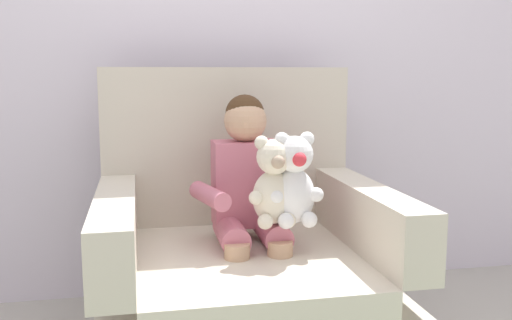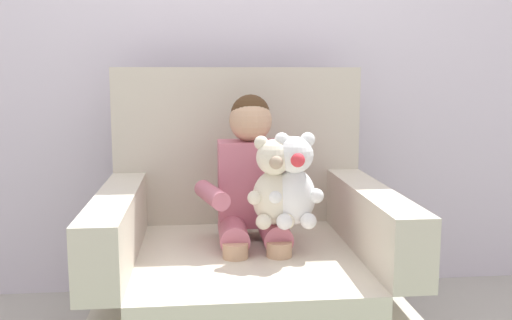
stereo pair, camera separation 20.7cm
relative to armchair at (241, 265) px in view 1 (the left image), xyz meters
The scene contains 5 objects.
back_wall 1.18m from the armchair, 90.00° to the left, with size 6.00×0.10×2.60m, color silver.
armchair is the anchor object (origin of this frame).
seated_child 0.30m from the armchair, 41.05° to the left, with size 0.45×0.39×0.82m.
plush_cream 0.38m from the armchair, 53.26° to the right, with size 0.20×0.16×0.33m.
plush_white 0.42m from the armchair, 38.82° to the right, with size 0.20×0.17×0.34m.
Camera 1 is at (-0.38, -2.06, 1.07)m, focal length 40.14 mm.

